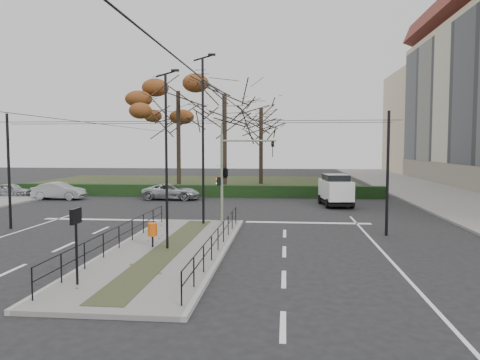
{
  "coord_description": "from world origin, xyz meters",
  "views": [
    {
      "loc": [
        4.75,
        -20.95,
        4.3
      ],
      "look_at": [
        1.97,
        7.15,
        2.27
      ],
      "focal_mm": 35.0,
      "sensor_mm": 36.0,
      "label": 1
    }
  ],
  "objects_px": {
    "traffic_light": "(227,171)",
    "litter_bin": "(152,230)",
    "parked_car_first": "(11,190)",
    "bare_tree_center": "(261,114)",
    "info_panel": "(76,225)",
    "parked_car_second": "(59,191)",
    "white_van": "(336,189)",
    "rust_tree": "(178,91)",
    "streetlamp_median_near": "(167,159)",
    "streetlamp_median_far": "(203,138)",
    "bare_tree_near": "(224,101)",
    "parked_car_fourth": "(172,192)"
  },
  "relations": [
    {
      "from": "traffic_light",
      "to": "litter_bin",
      "type": "bearing_deg",
      "value": -108.34
    },
    {
      "from": "traffic_light",
      "to": "litter_bin",
      "type": "relative_size",
      "value": 4.85
    },
    {
      "from": "parked_car_first",
      "to": "bare_tree_center",
      "type": "relative_size",
      "value": 0.31
    },
    {
      "from": "info_panel",
      "to": "bare_tree_center",
      "type": "xyz_separation_m",
      "value": [
        3.43,
        39.44,
        6.01
      ]
    },
    {
      "from": "parked_car_second",
      "to": "white_van",
      "type": "xyz_separation_m",
      "value": [
        21.95,
        -1.97,
        0.51
      ]
    },
    {
      "from": "info_panel",
      "to": "rust_tree",
      "type": "distance_m",
      "value": 36.0
    },
    {
      "from": "traffic_light",
      "to": "streetlamp_median_near",
      "type": "xyz_separation_m",
      "value": [
        -1.54,
        -7.04,
        0.84
      ]
    },
    {
      "from": "streetlamp_median_far",
      "to": "parked_car_second",
      "type": "relative_size",
      "value": 2.15
    },
    {
      "from": "rust_tree",
      "to": "bare_tree_center",
      "type": "height_order",
      "value": "rust_tree"
    },
    {
      "from": "white_van",
      "to": "traffic_light",
      "type": "bearing_deg",
      "value": -127.89
    },
    {
      "from": "traffic_light",
      "to": "parked_car_second",
      "type": "relative_size",
      "value": 1.16
    },
    {
      "from": "streetlamp_median_near",
      "to": "bare_tree_near",
      "type": "height_order",
      "value": "bare_tree_near"
    },
    {
      "from": "streetlamp_median_near",
      "to": "bare_tree_center",
      "type": "height_order",
      "value": "bare_tree_center"
    },
    {
      "from": "traffic_light",
      "to": "info_panel",
      "type": "height_order",
      "value": "traffic_light"
    },
    {
      "from": "bare_tree_near",
      "to": "traffic_light",
      "type": "bearing_deg",
      "value": -82.1
    },
    {
      "from": "streetlamp_median_near",
      "to": "parked_car_first",
      "type": "height_order",
      "value": "streetlamp_median_near"
    },
    {
      "from": "parked_car_first",
      "to": "white_van",
      "type": "height_order",
      "value": "white_van"
    },
    {
      "from": "streetlamp_median_near",
      "to": "parked_car_second",
      "type": "relative_size",
      "value": 1.72
    },
    {
      "from": "streetlamp_median_far",
      "to": "bare_tree_center",
      "type": "relative_size",
      "value": 0.8
    },
    {
      "from": "litter_bin",
      "to": "parked_car_first",
      "type": "distance_m",
      "value": 25.9
    },
    {
      "from": "parked_car_fourth",
      "to": "rust_tree",
      "type": "height_order",
      "value": "rust_tree"
    },
    {
      "from": "streetlamp_median_near",
      "to": "white_van",
      "type": "xyz_separation_m",
      "value": [
        8.36,
        15.81,
        -2.61
      ]
    },
    {
      "from": "streetlamp_median_near",
      "to": "bare_tree_center",
      "type": "xyz_separation_m",
      "value": [
        1.96,
        34.32,
        4.16
      ]
    },
    {
      "from": "streetlamp_median_near",
      "to": "white_van",
      "type": "bearing_deg",
      "value": 62.11
    },
    {
      "from": "streetlamp_median_far",
      "to": "parked_car_fourth",
      "type": "bearing_deg",
      "value": 111.35
    },
    {
      "from": "parked_car_second",
      "to": "parked_car_fourth",
      "type": "xyz_separation_m",
      "value": [
        9.15,
        0.8,
        -0.05
      ]
    },
    {
      "from": "parked_car_second",
      "to": "white_van",
      "type": "relative_size",
      "value": 0.96
    },
    {
      "from": "parked_car_fourth",
      "to": "parked_car_second",
      "type": "bearing_deg",
      "value": 96.5
    },
    {
      "from": "parked_car_second",
      "to": "parked_car_fourth",
      "type": "distance_m",
      "value": 9.18
    },
    {
      "from": "parked_car_first",
      "to": "parked_car_fourth",
      "type": "distance_m",
      "value": 14.07
    },
    {
      "from": "parked_car_fourth",
      "to": "white_van",
      "type": "bearing_deg",
      "value": -100.66
    },
    {
      "from": "streetlamp_median_far",
      "to": "rust_tree",
      "type": "xyz_separation_m",
      "value": [
        -6.79,
        23.38,
        5.3
      ]
    },
    {
      "from": "parked_car_first",
      "to": "streetlamp_median_far",
      "type": "bearing_deg",
      "value": -125.77
    },
    {
      "from": "info_panel",
      "to": "bare_tree_center",
      "type": "bearing_deg",
      "value": 85.03
    },
    {
      "from": "streetlamp_median_far",
      "to": "streetlamp_median_near",
      "type": "bearing_deg",
      "value": -93.54
    },
    {
      "from": "parked_car_first",
      "to": "bare_tree_center",
      "type": "height_order",
      "value": "bare_tree_center"
    },
    {
      "from": "litter_bin",
      "to": "parked_car_first",
      "type": "height_order",
      "value": "parked_car_first"
    },
    {
      "from": "parked_car_second",
      "to": "bare_tree_center",
      "type": "relative_size",
      "value": 0.37
    },
    {
      "from": "parked_car_second",
      "to": "streetlamp_median_far",
      "type": "bearing_deg",
      "value": -128.29
    },
    {
      "from": "bare_tree_near",
      "to": "bare_tree_center",
      "type": "bearing_deg",
      "value": 70.56
    },
    {
      "from": "parked_car_second",
      "to": "white_van",
      "type": "bearing_deg",
      "value": -93.84
    },
    {
      "from": "streetlamp_median_near",
      "to": "bare_tree_near",
      "type": "bearing_deg",
      "value": 92.35
    },
    {
      "from": "traffic_light",
      "to": "parked_car_first",
      "type": "height_order",
      "value": "traffic_light"
    },
    {
      "from": "parked_car_second",
      "to": "bare_tree_near",
      "type": "relative_size",
      "value": 0.34
    },
    {
      "from": "white_van",
      "to": "bare_tree_near",
      "type": "relative_size",
      "value": 0.36
    },
    {
      "from": "info_panel",
      "to": "bare_tree_center",
      "type": "distance_m",
      "value": 40.04
    },
    {
      "from": "traffic_light",
      "to": "white_van",
      "type": "relative_size",
      "value": 1.11
    },
    {
      "from": "parked_car_first",
      "to": "bare_tree_near",
      "type": "xyz_separation_m",
      "value": [
        17.45,
        6.7,
        8.0
      ]
    },
    {
      "from": "streetlamp_median_near",
      "to": "bare_tree_center",
      "type": "distance_m",
      "value": 34.62
    },
    {
      "from": "parked_car_second",
      "to": "rust_tree",
      "type": "bearing_deg",
      "value": -29.97
    }
  ]
}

